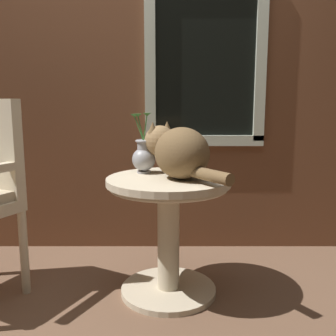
# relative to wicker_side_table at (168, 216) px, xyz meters

# --- Properties ---
(ground_plane) EXTENTS (6.00, 6.00, 0.00)m
(ground_plane) POSITION_rel_wicker_side_table_xyz_m (-0.22, -0.19, -0.43)
(ground_plane) COLOR brown
(back_wall) EXTENTS (4.00, 0.07, 2.60)m
(back_wall) POSITION_rel_wicker_side_table_xyz_m (-0.20, 0.68, 0.87)
(back_wall) COLOR brown
(back_wall) RESTS_ON ground_plane
(wicker_side_table) EXTENTS (0.64, 0.64, 0.63)m
(wicker_side_table) POSITION_rel_wicker_side_table_xyz_m (0.00, 0.00, 0.00)
(wicker_side_table) COLOR beige
(wicker_side_table) RESTS_ON ground_plane
(cat) EXTENTS (0.42, 0.55, 0.28)m
(cat) POSITION_rel_wicker_side_table_xyz_m (0.05, -0.01, 0.34)
(cat) COLOR brown
(cat) RESTS_ON wicker_side_table
(pewter_vase_with_ivy) EXTENTS (0.13, 0.13, 0.32)m
(pewter_vase_with_ivy) POSITION_rel_wicker_side_table_xyz_m (-0.13, 0.13, 0.30)
(pewter_vase_with_ivy) COLOR #99999E
(pewter_vase_with_ivy) RESTS_ON wicker_side_table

